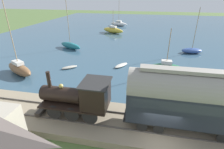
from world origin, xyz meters
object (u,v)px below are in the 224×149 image
Objects in this scene: sailboat_blue at (192,50)px; sailboat_white at (119,24)px; steam_locomotive at (81,96)px; sailboat_green at (166,68)px; sailboat_teal at (70,45)px; rowboat_far_out at (69,67)px; rowboat_off_pier at (121,65)px; passenger_coach at (193,98)px; sailboat_brown at (19,69)px; sailboat_yellow at (113,30)px.

sailboat_white reaches higher than sailboat_blue.
steam_locomotive is at bearing -157.81° from sailboat_white.
sailboat_green is 0.64× the size of sailboat_teal.
sailboat_blue is at bearing -58.73° from sailboat_teal.
rowboat_off_pier is (2.21, -7.20, 0.01)m from rowboat_far_out.
passenger_coach is 0.95× the size of sailboat_brown.
sailboat_white reaches higher than sailboat_yellow.
sailboat_green is 37.70m from sailboat_white.
steam_locomotive is 8.22m from passenger_coach.
sailboat_yellow is at bearing 7.11° from steam_locomotive.
passenger_coach is 11.79m from sailboat_green.
sailboat_blue is 21.71m from rowboat_far_out.
sailboat_blue is 14.50m from rowboat_off_pier.
passenger_coach is 38.02m from sailboat_yellow.
sailboat_brown is at bearing 102.14° from sailboat_green.
passenger_coach is 48.94m from sailboat_white.
sailboat_yellow is (14.25, 17.28, 0.28)m from sailboat_blue.
sailboat_blue is 3.52× the size of rowboat_far_out.
sailboat_green is 11.33m from sailboat_blue.
sailboat_white is at bearing -41.38° from rowboat_far_out.
sailboat_yellow is (35.76, 12.64, -2.56)m from passenger_coach.
sailboat_white is (35.62, 12.34, -0.07)m from sailboat_green.
sailboat_brown is (-14.15, 24.36, 0.29)m from sailboat_blue.
sailboat_yellow is 23.79m from rowboat_off_pier.
passenger_coach is at bearing 158.01° from sailboat_blue.
sailboat_brown is 13.94m from rowboat_off_pier.
steam_locomotive is at bearing 169.55° from rowboat_far_out.
rowboat_far_out is (-36.63, 1.07, -0.53)m from sailboat_white.
sailboat_green reaches higher than rowboat_off_pier.
sailboat_teal is 1.21× the size of sailboat_blue.
sailboat_teal is at bearing 26.24° from steam_locomotive.
sailboat_teal is 27.79m from sailboat_white.
rowboat_far_out is at bearing 53.27° from passenger_coach.
sailboat_green is 6.37m from rowboat_off_pier.
sailboat_yellow is at bearing 8.55° from sailboat_teal.
steam_locomotive is 12.25m from rowboat_far_out.
passenger_coach reaches higher than rowboat_off_pier.
passenger_coach is at bearing 150.90° from rowboat_off_pier.
sailboat_green is (11.49, 0.64, -2.58)m from passenger_coach.
sailboat_green is at bearing -158.40° from rowboat_off_pier.
sailboat_brown is 6.50m from rowboat_far_out.
rowboat_off_pier is (12.69, 6.86, -3.16)m from passenger_coach.
sailboat_teal is 3.51× the size of rowboat_off_pier.
sailboat_yellow is (-11.35, -0.34, 0.08)m from sailboat_white.
sailboat_blue is 1.23× the size of sailboat_yellow.
sailboat_white is at bearing 16.59° from sailboat_teal.
rowboat_far_out is at bearing -130.52° from sailboat_teal.
sailboat_yellow reaches higher than steam_locomotive.
sailboat_green is at bearing 142.43° from sailboat_blue.
sailboat_brown is 3.67× the size of rowboat_off_pier.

